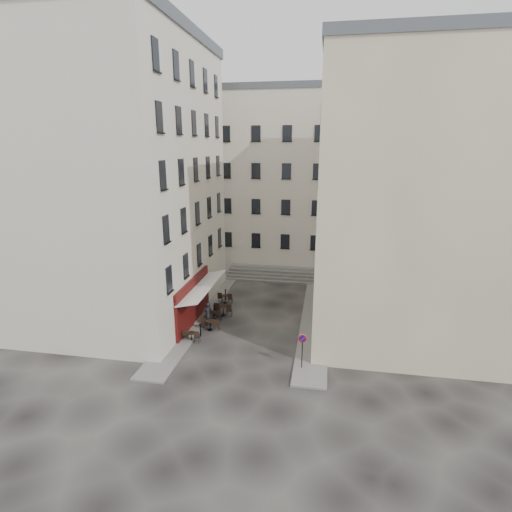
% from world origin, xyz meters
% --- Properties ---
extents(ground, '(90.00, 90.00, 0.00)m').
position_xyz_m(ground, '(0.00, 0.00, 0.00)').
color(ground, black).
rests_on(ground, ground).
extents(sidewalk_left, '(2.00, 22.00, 0.12)m').
position_xyz_m(sidewalk_left, '(-4.50, 4.00, 0.06)').
color(sidewalk_left, slate).
rests_on(sidewalk_left, ground).
extents(sidewalk_right, '(2.00, 18.00, 0.12)m').
position_xyz_m(sidewalk_right, '(4.50, 3.00, 0.06)').
color(sidewalk_right, slate).
rests_on(sidewalk_right, ground).
extents(building_left, '(12.20, 16.20, 20.60)m').
position_xyz_m(building_left, '(-10.50, 3.00, 10.31)').
color(building_left, beige).
rests_on(building_left, ground).
extents(building_right, '(12.20, 14.20, 18.60)m').
position_xyz_m(building_right, '(10.50, 3.50, 9.31)').
color(building_right, tan).
rests_on(building_right, ground).
extents(building_back, '(18.20, 10.20, 18.60)m').
position_xyz_m(building_back, '(-1.00, 19.00, 9.31)').
color(building_back, beige).
rests_on(building_back, ground).
extents(cafe_storefront, '(1.74, 7.30, 3.50)m').
position_xyz_m(cafe_storefront, '(-4.32, 1.00, 1.88)').
color(cafe_storefront, '#441009').
rests_on(cafe_storefront, ground).
extents(stone_steps, '(9.00, 3.15, 0.80)m').
position_xyz_m(stone_steps, '(0.00, 12.57, 0.40)').
color(stone_steps, '#5F5D5A').
rests_on(stone_steps, ground).
extents(bollard_near, '(0.12, 0.12, 0.98)m').
position_xyz_m(bollard_near, '(-3.25, -1.00, 0.53)').
color(bollard_near, black).
rests_on(bollard_near, ground).
extents(bollard_mid, '(0.12, 0.12, 0.98)m').
position_xyz_m(bollard_mid, '(-3.25, 2.50, 0.53)').
color(bollard_mid, black).
rests_on(bollard_mid, ground).
extents(bollard_far, '(0.12, 0.12, 0.98)m').
position_xyz_m(bollard_far, '(-3.25, 6.00, 0.53)').
color(bollard_far, black).
rests_on(bollard_far, ground).
extents(no_parking_sign, '(0.52, 0.13, 2.27)m').
position_xyz_m(no_parking_sign, '(3.99, -4.04, 1.61)').
color(no_parking_sign, black).
rests_on(no_parking_sign, ground).
extents(bistro_table_a, '(1.20, 0.56, 0.85)m').
position_xyz_m(bistro_table_a, '(-3.60, -1.87, 0.43)').
color(bistro_table_a, black).
rests_on(bistro_table_a, ground).
extents(bistro_table_b, '(1.33, 0.62, 0.94)m').
position_xyz_m(bistro_table_b, '(-2.84, 0.05, 0.48)').
color(bistro_table_b, black).
rests_on(bistro_table_b, ground).
extents(bistro_table_c, '(1.18, 0.55, 0.83)m').
position_xyz_m(bistro_table_c, '(-3.08, 1.87, 0.42)').
color(bistro_table_c, black).
rests_on(bistro_table_c, ground).
extents(bistro_table_d, '(1.42, 0.66, 1.00)m').
position_xyz_m(bistro_table_d, '(-2.58, 2.73, 0.51)').
color(bistro_table_d, black).
rests_on(bistro_table_d, ground).
extents(bistro_table_e, '(1.28, 0.60, 0.90)m').
position_xyz_m(bistro_table_e, '(-3.07, 5.23, 0.46)').
color(bistro_table_e, black).
rests_on(bistro_table_e, ground).
extents(pedestrian, '(0.77, 0.60, 1.88)m').
position_xyz_m(pedestrian, '(-3.20, 0.73, 0.94)').
color(pedestrian, black).
rests_on(pedestrian, ground).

